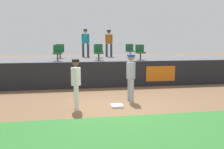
{
  "coord_description": "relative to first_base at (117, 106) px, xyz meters",
  "views": [
    {
      "loc": [
        -1.55,
        -8.14,
        2.32
      ],
      "look_at": [
        -0.01,
        0.93,
        1.0
      ],
      "focal_mm": 39.17,
      "sensor_mm": 36.0,
      "label": 1
    }
  ],
  "objects": [
    {
      "name": "spectator_capped",
      "position": [
        0.95,
        7.78,
        2.16
      ],
      "size": [
        0.46,
        0.42,
        1.72
      ],
      "rotation": [
        0.0,
        0.0,
        2.78
      ],
      "color": "#33384C",
      "rests_on": "bleacher_platform"
    },
    {
      "name": "bleacher_platform",
      "position": [
        0.01,
        6.11,
        0.56
      ],
      "size": [
        18.0,
        4.8,
        1.2
      ],
      "primitive_type": "cube",
      "color": "#59595E",
      "rests_on": "ground_plane"
    },
    {
      "name": "seat_front_left",
      "position": [
        -2.21,
        4.98,
        1.64
      ],
      "size": [
        0.45,
        0.44,
        0.84
      ],
      "color": "#4C4C51",
      "rests_on": "bleacher_platform"
    },
    {
      "name": "seat_front_center",
      "position": [
        -0.06,
        4.98,
        1.64
      ],
      "size": [
        0.47,
        0.44,
        0.84
      ],
      "color": "#4C4C51",
      "rests_on": "bleacher_platform"
    },
    {
      "name": "first_base",
      "position": [
        0.0,
        0.0,
        0.0
      ],
      "size": [
        0.4,
        0.4,
        0.08
      ],
      "primitive_type": "cube",
      "color": "white",
      "rests_on": "ground_plane"
    },
    {
      "name": "seat_back_right",
      "position": [
        2.11,
        6.78,
        1.64
      ],
      "size": [
        0.48,
        0.44,
        0.84
      ],
      "color": "#4C4C51",
      "rests_on": "bleacher_platform"
    },
    {
      "name": "seat_back_center",
      "position": [
        0.16,
        6.78,
        1.64
      ],
      "size": [
        0.46,
        0.44,
        0.84
      ],
      "color": "#4C4C51",
      "rests_on": "bleacher_platform"
    },
    {
      "name": "player_fielder_home",
      "position": [
        -1.38,
        -0.04,
        0.93
      ],
      "size": [
        0.33,
        0.54,
        1.68
      ],
      "rotation": [
        0.0,
        0.0,
        -1.52
      ],
      "color": "white",
      "rests_on": "ground_plane"
    },
    {
      "name": "grass_foreground_strip",
      "position": [
        0.01,
        -2.42,
        -0.04
      ],
      "size": [
        18.0,
        2.8,
        0.01
      ],
      "primitive_type": "cube",
      "color": "#2D722D",
      "rests_on": "ground_plane"
    },
    {
      "name": "field_wall",
      "position": [
        0.03,
        3.54,
        0.59
      ],
      "size": [
        18.0,
        0.26,
        1.26
      ],
      "color": "black",
      "rests_on": "ground_plane"
    },
    {
      "name": "ground_plane",
      "position": [
        0.01,
        0.07,
        -0.04
      ],
      "size": [
        60.0,
        60.0,
        0.0
      ],
      "primitive_type": "plane",
      "color": "brown"
    },
    {
      "name": "seat_front_right",
      "position": [
        2.26,
        4.98,
        1.64
      ],
      "size": [
        0.48,
        0.44,
        0.84
      ],
      "color": "#4C4C51",
      "rests_on": "bleacher_platform"
    },
    {
      "name": "player_runner_visitor",
      "position": [
        0.67,
        0.72,
        0.99
      ],
      "size": [
        0.35,
        0.5,
        1.77
      ],
      "rotation": [
        0.0,
        0.0,
        -1.52
      ],
      "color": "#9EA3AD",
      "rests_on": "ground_plane"
    },
    {
      "name": "spectator_hooded",
      "position": [
        -0.57,
        7.77,
        2.19
      ],
      "size": [
        0.49,
        0.37,
        1.76
      ],
      "rotation": [
        0.0,
        0.0,
        3.04
      ],
      "color": "#33384C",
      "rests_on": "bleacher_platform"
    },
    {
      "name": "seat_back_left",
      "position": [
        -2.15,
        6.78,
        1.64
      ],
      "size": [
        0.48,
        0.44,
        0.84
      ],
      "color": "#4C4C51",
      "rests_on": "bleacher_platform"
    }
  ]
}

